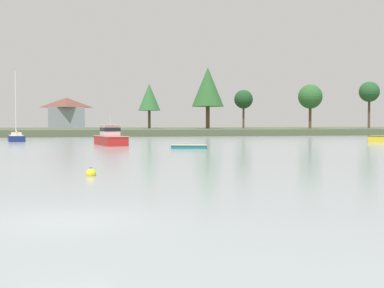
% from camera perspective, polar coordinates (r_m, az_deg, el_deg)
% --- Properties ---
extents(ground_plane, '(553.24, 553.24, 0.00)m').
position_cam_1_polar(ground_plane, '(13.72, -13.64, -8.00)').
color(ground_plane, '#939EA3').
extents(far_shore_bank, '(248.96, 56.91, 1.26)m').
position_cam_1_polar(far_shore_bank, '(121.56, -13.52, 1.37)').
color(far_shore_bank, '#4C563D').
rests_on(far_shore_bank, ground).
extents(cruiser_red, '(3.42, 8.34, 4.22)m').
position_cam_1_polar(cruiser_red, '(59.17, -9.09, 0.37)').
color(cruiser_red, '#B2231E').
rests_on(cruiser_red, ground).
extents(dinghy_teal, '(3.74, 2.42, 0.51)m').
position_cam_1_polar(dinghy_teal, '(50.07, -0.32, -0.36)').
color(dinghy_teal, '#196B70').
rests_on(dinghy_teal, ground).
extents(sailboat_navy, '(2.90, 7.03, 10.09)m').
position_cam_1_polar(sailboat_navy, '(74.76, -18.71, 0.46)').
color(sailboat_navy, navy).
rests_on(sailboat_navy, ground).
extents(mooring_buoy_yellow, '(0.49, 0.49, 0.55)m').
position_cam_1_polar(mooring_buoy_yellow, '(24.57, -11.03, -3.24)').
color(mooring_buoy_yellow, yellow).
rests_on(mooring_buoy_yellow, ground).
extents(shore_tree_center_left, '(4.66, 4.66, 10.76)m').
position_cam_1_polar(shore_tree_center_left, '(126.61, 18.87, 5.40)').
color(shore_tree_center_left, brown).
rests_on(shore_tree_center_left, far_shore_bank).
extents(shore_tree_right_mid, '(5.41, 5.41, 9.87)m').
position_cam_1_polar(shore_tree_right_mid, '(119.69, 12.84, 5.07)').
color(shore_tree_right_mid, brown).
rests_on(shore_tree_right_mid, far_shore_bank).
extents(shore_tree_inland_a, '(7.16, 7.16, 13.71)m').
position_cam_1_polar(shore_tree_inland_a, '(117.01, 1.74, 6.25)').
color(shore_tree_inland_a, brown).
rests_on(shore_tree_inland_a, far_shore_bank).
extents(shore_tree_center, '(5.13, 5.13, 10.42)m').
position_cam_1_polar(shore_tree_center, '(122.05, -4.71, 5.12)').
color(shore_tree_center, brown).
rests_on(shore_tree_center, far_shore_bank).
extents(shore_tree_left, '(4.41, 4.41, 9.06)m').
position_cam_1_polar(shore_tree_left, '(123.93, 5.67, 4.87)').
color(shore_tree_left, brown).
rests_on(shore_tree_left, far_shore_bank).
extents(cottage_behind_trees, '(9.40, 7.52, 7.54)m').
position_cam_1_polar(cottage_behind_trees, '(133.22, -13.60, 3.39)').
color(cottage_behind_trees, gray).
rests_on(cottage_behind_trees, far_shore_bank).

